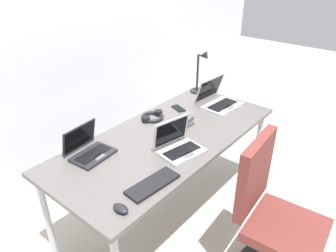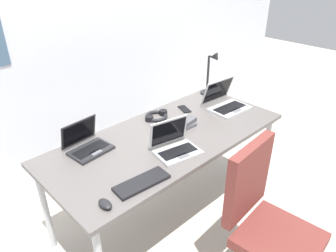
{
  "view_description": "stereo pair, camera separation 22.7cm",
  "coord_description": "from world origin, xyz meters",
  "px_view_note": "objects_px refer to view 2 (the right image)",
  "views": [
    {
      "loc": [
        -1.54,
        -1.27,
        1.91
      ],
      "look_at": [
        0.0,
        0.0,
        0.82
      ],
      "focal_mm": 34.39,
      "sensor_mm": 36.0,
      "label": 1
    },
    {
      "loc": [
        -1.38,
        -1.44,
        1.91
      ],
      "look_at": [
        0.0,
        0.0,
        0.82
      ],
      "focal_mm": 34.39,
      "sensor_mm": 36.0,
      "label": 2
    }
  ],
  "objects_px": {
    "laptop_by_keyboard": "(175,146)",
    "headphones": "(156,116)",
    "external_keyboard": "(142,183)",
    "book_stack": "(183,123)",
    "laptop_near_lamp": "(226,103)",
    "office_chair": "(266,235)",
    "laptop_near_mouse": "(87,145)",
    "cell_phone": "(184,109)",
    "desk_lamp": "(211,74)",
    "computer_mouse": "(105,204)"
  },
  "relations": [
    {
      "from": "laptop_by_keyboard",
      "to": "office_chair",
      "type": "relative_size",
      "value": 0.33
    },
    {
      "from": "desk_lamp",
      "to": "headphones",
      "type": "distance_m",
      "value": 0.69
    },
    {
      "from": "headphones",
      "to": "laptop_near_mouse",
      "type": "bearing_deg",
      "value": -177.24
    },
    {
      "from": "external_keyboard",
      "to": "cell_phone",
      "type": "bearing_deg",
      "value": 34.78
    },
    {
      "from": "laptop_by_keyboard",
      "to": "headphones",
      "type": "height_order",
      "value": "laptop_by_keyboard"
    },
    {
      "from": "computer_mouse",
      "to": "laptop_near_mouse",
      "type": "bearing_deg",
      "value": 67.3
    },
    {
      "from": "laptop_by_keyboard",
      "to": "book_stack",
      "type": "height_order",
      "value": "laptop_by_keyboard"
    },
    {
      "from": "book_stack",
      "to": "office_chair",
      "type": "xyz_separation_m",
      "value": [
        -0.17,
        -0.87,
        -0.37
      ]
    },
    {
      "from": "desk_lamp",
      "to": "laptop_by_keyboard",
      "type": "distance_m",
      "value": 1.03
    },
    {
      "from": "computer_mouse",
      "to": "headphones",
      "type": "distance_m",
      "value": 1.04
    },
    {
      "from": "external_keyboard",
      "to": "desk_lamp",
      "type": "bearing_deg",
      "value": 28.78
    },
    {
      "from": "computer_mouse",
      "to": "cell_phone",
      "type": "xyz_separation_m",
      "value": [
        1.14,
        0.51,
        -0.01
      ]
    },
    {
      "from": "cell_phone",
      "to": "external_keyboard",
      "type": "bearing_deg",
      "value": -129.65
    },
    {
      "from": "external_keyboard",
      "to": "office_chair",
      "type": "height_order",
      "value": "office_chair"
    },
    {
      "from": "laptop_near_mouse",
      "to": "laptop_near_lamp",
      "type": "xyz_separation_m",
      "value": [
        1.19,
        -0.24,
        0.01
      ]
    },
    {
      "from": "laptop_by_keyboard",
      "to": "laptop_near_lamp",
      "type": "bearing_deg",
      "value": 12.81
    },
    {
      "from": "laptop_near_mouse",
      "to": "external_keyboard",
      "type": "height_order",
      "value": "laptop_near_mouse"
    },
    {
      "from": "external_keyboard",
      "to": "headphones",
      "type": "relative_size",
      "value": 1.54
    },
    {
      "from": "desk_lamp",
      "to": "computer_mouse",
      "type": "xyz_separation_m",
      "value": [
        -1.54,
        -0.57,
        -0.18
      ]
    },
    {
      "from": "desk_lamp",
      "to": "laptop_by_keyboard",
      "type": "height_order",
      "value": "desk_lamp"
    },
    {
      "from": "laptop_near_mouse",
      "to": "laptop_by_keyboard",
      "type": "bearing_deg",
      "value": -45.87
    },
    {
      "from": "headphones",
      "to": "external_keyboard",
      "type": "bearing_deg",
      "value": -137.87
    },
    {
      "from": "laptop_by_keyboard",
      "to": "headphones",
      "type": "relative_size",
      "value": 1.51
    },
    {
      "from": "laptop_near_lamp",
      "to": "external_keyboard",
      "type": "distance_m",
      "value": 1.19
    },
    {
      "from": "laptop_by_keyboard",
      "to": "external_keyboard",
      "type": "distance_m",
      "value": 0.39
    },
    {
      "from": "laptop_near_mouse",
      "to": "computer_mouse",
      "type": "xyz_separation_m",
      "value": [
        -0.22,
        -0.53,
        -0.02
      ]
    },
    {
      "from": "external_keyboard",
      "to": "headphones",
      "type": "bearing_deg",
      "value": 47.22
    },
    {
      "from": "cell_phone",
      "to": "book_stack",
      "type": "relative_size",
      "value": 0.64
    },
    {
      "from": "laptop_near_mouse",
      "to": "headphones",
      "type": "height_order",
      "value": "laptop_near_mouse"
    },
    {
      "from": "laptop_near_mouse",
      "to": "cell_phone",
      "type": "bearing_deg",
      "value": -1.38
    },
    {
      "from": "headphones",
      "to": "office_chair",
      "type": "relative_size",
      "value": 0.22
    },
    {
      "from": "cell_phone",
      "to": "computer_mouse",
      "type": "bearing_deg",
      "value": -135.08
    },
    {
      "from": "laptop_near_mouse",
      "to": "computer_mouse",
      "type": "distance_m",
      "value": 0.58
    },
    {
      "from": "laptop_near_lamp",
      "to": "cell_phone",
      "type": "xyz_separation_m",
      "value": [
        -0.27,
        0.22,
        -0.04
      ]
    },
    {
      "from": "laptop_near_mouse",
      "to": "book_stack",
      "type": "relative_size",
      "value": 1.34
    },
    {
      "from": "desk_lamp",
      "to": "headphones",
      "type": "height_order",
      "value": "desk_lamp"
    },
    {
      "from": "laptop_near_mouse",
      "to": "book_stack",
      "type": "height_order",
      "value": "laptop_near_mouse"
    },
    {
      "from": "cell_phone",
      "to": "headphones",
      "type": "distance_m",
      "value": 0.27
    },
    {
      "from": "external_keyboard",
      "to": "book_stack",
      "type": "bearing_deg",
      "value": 30.08
    },
    {
      "from": "desk_lamp",
      "to": "laptop_near_mouse",
      "type": "height_order",
      "value": "desk_lamp"
    },
    {
      "from": "cell_phone",
      "to": "headphones",
      "type": "relative_size",
      "value": 0.64
    },
    {
      "from": "laptop_near_mouse",
      "to": "cell_phone",
      "type": "relative_size",
      "value": 2.11
    },
    {
      "from": "laptop_near_mouse",
      "to": "cell_phone",
      "type": "distance_m",
      "value": 0.91
    },
    {
      "from": "laptop_near_lamp",
      "to": "laptop_by_keyboard",
      "type": "bearing_deg",
      "value": -167.19
    },
    {
      "from": "office_chair",
      "to": "laptop_by_keyboard",
      "type": "bearing_deg",
      "value": 100.04
    },
    {
      "from": "office_chair",
      "to": "desk_lamp",
      "type": "bearing_deg",
      "value": 54.85
    },
    {
      "from": "desk_lamp",
      "to": "laptop_near_lamp",
      "type": "height_order",
      "value": "desk_lamp"
    },
    {
      "from": "desk_lamp",
      "to": "headphones",
      "type": "xyz_separation_m",
      "value": [
        -0.67,
        -0.01,
        -0.18
      ]
    },
    {
      "from": "laptop_near_lamp",
      "to": "book_stack",
      "type": "relative_size",
      "value": 1.63
    },
    {
      "from": "external_keyboard",
      "to": "cell_phone",
      "type": "distance_m",
      "value": 1.02
    }
  ]
}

